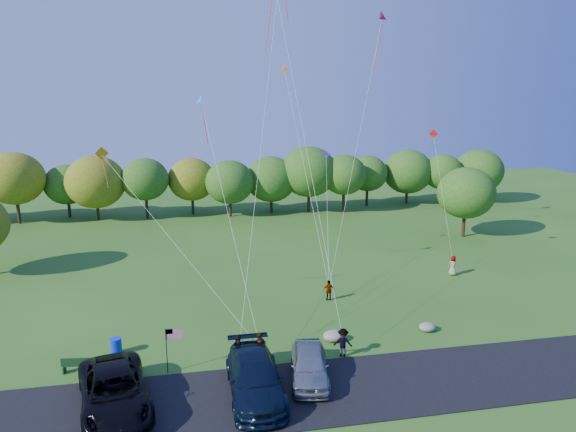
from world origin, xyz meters
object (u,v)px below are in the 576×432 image
flyer_d (329,290)px  flyer_e (453,266)px  trash_barrel (116,346)px  minivan_silver (310,365)px  flyer_a (260,349)px  flyer_c (343,342)px  minivan_dark (114,391)px  flyer_b (239,351)px  park_bench (77,365)px  minivan_navy (255,378)px

flyer_d → flyer_e: size_ratio=0.91×
flyer_e → trash_barrel: size_ratio=1.76×
minivan_silver → flyer_a: (-2.29, 2.06, 0.06)m
flyer_c → flyer_e: size_ratio=1.01×
flyer_a → flyer_d: flyer_a is taller
flyer_c → flyer_e: 17.42m
flyer_d → minivan_silver: bearing=74.0°
minivan_silver → flyer_e: size_ratio=2.88×
minivan_silver → flyer_c: bearing=51.7°
minivan_dark → flyer_b: size_ratio=3.55×
flyer_a → park_bench: size_ratio=1.17×
flyer_c → flyer_d: 8.36m
minivan_navy → flyer_e: (18.48, 14.60, -0.14)m
minivan_dark → flyer_a: (7.35, 2.88, -0.04)m
flyer_a → flyer_b: size_ratio=1.01×
flyer_a → minivan_silver: bearing=-65.2°
flyer_d → minivan_navy: bearing=63.2°
minivan_dark → minivan_silver: 9.68m
flyer_d → trash_barrel: bearing=25.7°
flyer_d → trash_barrel: flyer_d is taller
flyer_b → flyer_c: (5.94, 0.09, -0.09)m
flyer_d → park_bench: size_ratio=0.95×
flyer_b → flyer_c: size_ratio=1.11×
minivan_navy → park_bench: 9.99m
minivan_navy → trash_barrel: minivan_navy is taller
minivan_silver → trash_barrel: 11.43m
minivan_dark → trash_barrel: (-0.68, 5.72, -0.51)m
flyer_a → flyer_d: (6.19, 8.32, -0.18)m
flyer_e → minivan_dark: bearing=64.9°
flyer_e → trash_barrel: bearing=53.7°
minivan_dark → flyer_e: 29.04m
flyer_b → flyer_c: bearing=-4.1°
flyer_b → minivan_navy: bearing=-85.3°
minivan_navy → flyer_e: size_ratio=3.79×
flyer_d → trash_barrel: 15.25m
minivan_dark → minivan_navy: minivan_dark is taller
flyer_b → flyer_d: size_ratio=1.22×
minivan_navy → flyer_a: bearing=76.7°
trash_barrel → flyer_b: bearing=-22.5°
minivan_navy → flyer_c: (5.44, 3.04, -0.14)m
flyer_d → trash_barrel: size_ratio=1.61×
flyer_c → minivan_dark: bearing=34.3°
flyer_a → minivan_dark: bearing=178.1°
flyer_a → flyer_e: bearing=9.9°
flyer_a → flyer_b: bearing=156.7°
flyer_b → minivan_dark: bearing=-159.9°
flyer_d → flyer_e: (11.60, 3.32, 0.07)m
minivan_dark → flyer_c: (12.11, 2.97, -0.14)m
minivan_dark → flyer_d: (13.55, 11.21, -0.22)m
minivan_navy → park_bench: minivan_navy is taller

